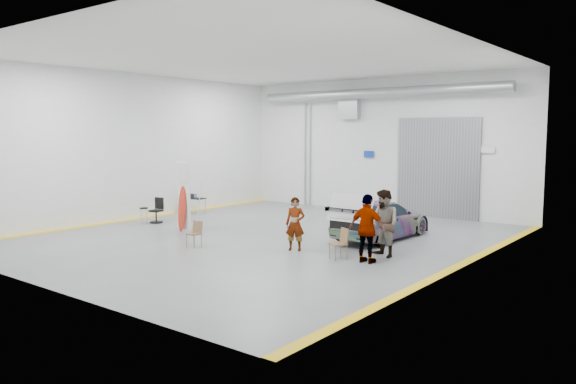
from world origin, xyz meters
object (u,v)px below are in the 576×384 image
Objects in this scene: sedan_car at (381,219)px; person_b at (384,223)px; folding_chair_far at (338,250)px; work_table at (193,198)px; office_chair at (157,212)px; folding_chair_near at (194,239)px; shop_stool at (144,216)px; surfboard_display at (183,202)px; person_a at (295,224)px; person_c at (368,229)px.

sedan_car is 2.29× the size of person_b.
sedan_car reaches higher than folding_chair_far.
work_table is 2.90m from office_chair.
office_chair reaches higher than folding_chair_far.
folding_chair_near is 5.12m from shop_stool.
office_chair reaches higher than shop_stool.
surfboard_display reaches higher than shop_stool.
person_b is 11.37m from work_table.
folding_chair_far and work_table have the same top height.
person_a is 1.84× the size of folding_chair_far.
person_b is 0.72× the size of surfboard_display.
surfboard_display is 6.94m from folding_chair_far.
work_table is at bearing 97.95° from office_chair.
person_b reaches higher than folding_chair_far.
shop_stool is at bearing -152.01° from person_b.
folding_chair_near is at bearing -135.71° from folding_chair_far.
person_c is 2.15× the size of folding_chair_far.
person_c is at bearing -18.49° from work_table.
person_a is at bearing 73.54° from sedan_car.
folding_chair_far is at bearing 101.00° from sedan_car.
surfboard_display is (-7.73, 0.22, 0.14)m from person_c.
person_b reaches higher than person_a.
shop_stool is (-7.64, 0.28, -0.49)m from person_a.
person_b reaches higher than folding_chair_near.
person_b reaches higher than sedan_car.
work_table is at bearing -169.20° from person_b.
person_b is 5.93m from folding_chair_near.
person_b is at bearing -10.96° from office_chair.
person_b reaches higher than office_chair.
person_b is 1.55m from folding_chair_far.
office_chair is (-9.26, 1.10, 0.15)m from folding_chair_far.
person_b is at bearing -89.20° from person_c.
person_c is (2.55, -0.09, 0.14)m from person_a.
surfboard_display is (-5.18, 0.12, 0.28)m from person_a.
surfboard_display is 2.76× the size of office_chair.
shop_stool is (-10.19, -0.58, -0.65)m from person_b.
office_chair is at bearing 80.98° from shop_stool.
work_table is at bearing 133.58° from person_a.
surfboard_display is at bearing -3.64° from shop_stool.
office_chair is at bearing 148.57° from folding_chair_near.
person_c is at bearing 2.92° from surfboard_display.
folding_chair_far reaches higher than folding_chair_near.
person_a is at bearing -2.11° from shop_stool.
person_a is 1.81m from folding_chair_far.
sedan_car reaches higher than folding_chair_near.
work_table is (-11.03, 2.74, -0.29)m from person_b.
folding_chair_far is at bearing -17.73° from office_chair.
person_c is at bearing -64.93° from person_b.
office_chair is (-10.10, 0.01, -0.55)m from person_b.
person_a is 7.61m from office_chair.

